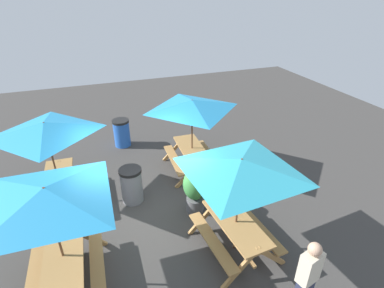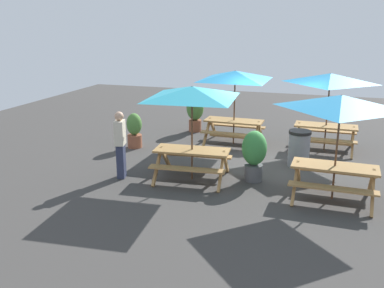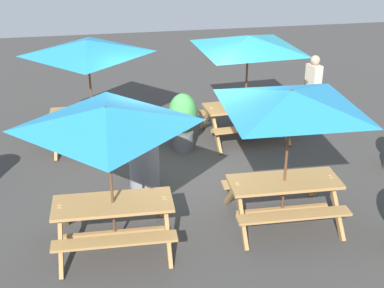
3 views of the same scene
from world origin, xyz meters
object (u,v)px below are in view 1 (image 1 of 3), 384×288
object	(u,v)px
picnic_table_0	(46,134)
potted_plant_1	(195,188)
picnic_table_1	(192,110)
trash_bin_blue	(122,133)
picnic_table_2	(241,173)
trash_bin_gray	(132,185)
person_standing	(307,278)
picnic_table_3	(48,203)

from	to	relation	value
picnic_table_0	potted_plant_1	xyz separation A→B (m)	(1.60, 3.21, -1.29)
picnic_table_1	trash_bin_blue	size ratio (longest dim) A/B	2.38
picnic_table_2	potted_plant_1	world-z (taller)	picnic_table_2
trash_bin_blue	trash_bin_gray	distance (m)	3.23
trash_bin_gray	potted_plant_1	world-z (taller)	potted_plant_1
trash_bin_gray	person_standing	distance (m)	4.69
picnic_table_3	trash_bin_blue	world-z (taller)	picnic_table_3
picnic_table_1	picnic_table_2	size ratio (longest dim) A/B	0.83
picnic_table_1	picnic_table_3	xyz separation A→B (m)	(3.01, -3.61, 0.00)
picnic_table_3	potted_plant_1	bearing A→B (deg)	112.35
picnic_table_0	trash_bin_blue	distance (m)	3.59
picnic_table_2	trash_bin_gray	xyz separation A→B (m)	(-2.41, -1.80, -1.49)
picnic_table_0	trash_bin_gray	distance (m)	2.41
picnic_table_0	trash_bin_blue	world-z (taller)	picnic_table_0
picnic_table_1	picnic_table_2	bearing A→B (deg)	-1.65
trash_bin_blue	picnic_table_0	bearing A→B (deg)	-37.54
potted_plant_1	person_standing	size ratio (longest dim) A/B	0.75
trash_bin_gray	person_standing	size ratio (longest dim) A/B	0.59
picnic_table_1	trash_bin_gray	xyz separation A→B (m)	(0.89, -2.01, -1.49)
picnic_table_2	picnic_table_3	xyz separation A→B (m)	(-0.29, -3.40, 0.00)
picnic_table_2	trash_bin_blue	xyz separation A→B (m)	(-5.64, -1.60, -1.49)
picnic_table_2	picnic_table_0	bearing A→B (deg)	-135.08
picnic_table_0	trash_bin_gray	size ratio (longest dim) A/B	2.38
picnic_table_0	person_standing	bearing A→B (deg)	41.56
trash_bin_gray	potted_plant_1	bearing A→B (deg)	55.96
picnic_table_0	picnic_table_2	bearing A→B (deg)	51.08
person_standing	potted_plant_1	bearing A→B (deg)	90.04
picnic_table_3	picnic_table_2	bearing A→B (deg)	86.46
picnic_table_2	trash_bin_gray	distance (m)	3.36
picnic_table_0	picnic_table_1	size ratio (longest dim) A/B	1.00
picnic_table_1	trash_bin_gray	size ratio (longest dim) A/B	2.38
picnic_table_0	picnic_table_3	distance (m)	2.77
picnic_table_2	trash_bin_gray	world-z (taller)	picnic_table_2
picnic_table_0	picnic_table_1	world-z (taller)	same
picnic_table_1	trash_bin_gray	distance (m)	2.65
trash_bin_blue	trash_bin_gray	world-z (taller)	same
picnic_table_0	trash_bin_gray	world-z (taller)	picnic_table_0
person_standing	picnic_table_0	bearing A→B (deg)	115.98
picnic_table_0	potted_plant_1	size ratio (longest dim) A/B	1.87
trash_bin_gray	picnic_table_3	bearing A→B (deg)	-37.00
picnic_table_1	trash_bin_blue	bearing A→B (deg)	-140.47
picnic_table_3	person_standing	distance (m)	4.45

